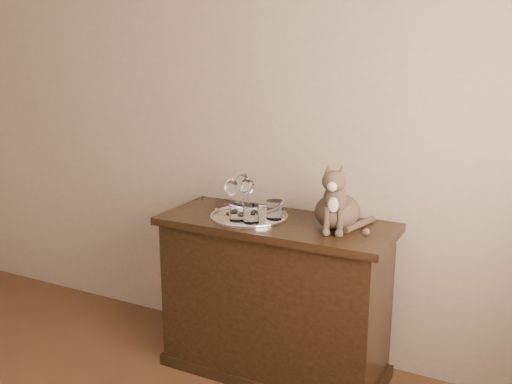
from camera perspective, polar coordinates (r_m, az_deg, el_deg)
wall_back at (r=3.35m, az=-5.04°, el=8.14°), size 4.00×0.10×2.70m
sideboard at (r=3.05m, az=1.94°, el=-10.53°), size 1.20×0.50×0.85m
tray at (r=2.93m, az=-0.69°, el=-2.55°), size 0.40×0.40×0.01m
wine_glass_a at (r=3.02m, az=-1.33°, el=-0.00°), size 0.08×0.08×0.20m
wine_glass_b at (r=2.99m, az=-0.84°, el=-0.30°), size 0.07×0.07×0.18m
wine_glass_c at (r=2.96m, az=-2.48°, el=-0.42°), size 0.07×0.07×0.19m
tumbler_a at (r=2.82m, az=-0.48°, el=-2.22°), size 0.08×0.08×0.09m
tumbler_b at (r=2.86m, az=-1.88°, el=-1.99°), size 0.08×0.08×0.09m
tumbler_c at (r=2.88m, az=1.88°, el=-1.79°), size 0.09×0.09×0.10m
cat at (r=2.76m, az=8.19°, el=-0.24°), size 0.38×0.36×0.33m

